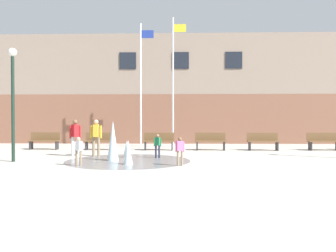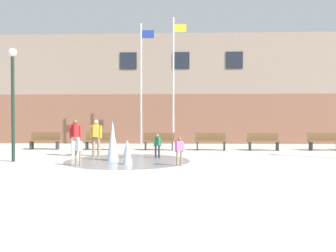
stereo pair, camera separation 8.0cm
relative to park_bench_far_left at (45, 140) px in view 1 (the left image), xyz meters
The scene contains 17 objects.
ground_plane 12.56m from the park_bench_far_left, 54.37° to the right, with size 100.00×100.00×0.00m, color #B2ADA3.
library_building 10.91m from the park_bench_far_left, 45.54° to the left, with size 36.00×6.05×7.33m.
splash_fountain 6.87m from the park_bench_far_left, 44.01° to the right, with size 4.79×4.79×1.55m.
park_bench_far_left is the anchor object (origin of this frame).
park_bench_left_of_flagpoles 3.03m from the park_bench_far_left, ahead, with size 1.60×0.44×0.91m.
park_bench_center 6.14m from the park_bench_far_left, ahead, with size 1.60×0.44×0.91m.
park_bench_under_right_flagpole 8.83m from the park_bench_far_left, ahead, with size 1.60×0.44×0.91m.
park_bench_near_trashcan 11.54m from the park_bench_far_left, ahead, with size 1.60×0.44×0.91m.
park_bench_far_right 14.68m from the park_bench_far_left, ahead, with size 1.60×0.44×0.91m.
teen_by_trashcan 4.21m from the park_bench_far_left, 50.26° to the right, with size 0.50×0.39×1.59m.
child_in_fountain 9.43m from the park_bench_far_left, 40.24° to the right, with size 0.31×0.18×0.99m.
adult_in_red 4.80m from the park_bench_far_left, 41.57° to the right, with size 0.50×0.35×1.59m.
child_with_pink_shirt 7.24m from the park_bench_far_left, 58.95° to the right, with size 0.31×0.22×0.99m.
child_running 7.34m from the park_bench_far_left, 31.09° to the right, with size 0.31×0.21×0.99m.
flagpole_left 6.24m from the park_bench_far_left, 18.15° to the left, with size 0.80×0.10×7.15m.
flagpole_right 7.89m from the park_bench_far_left, 13.43° to the left, with size 0.80×0.10×7.48m.
lamp_post_left_lane 5.69m from the park_bench_far_left, 79.80° to the right, with size 0.32×0.32×4.27m.
Camera 1 is at (-0.19, -7.06, 1.56)m, focal length 35.00 mm.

